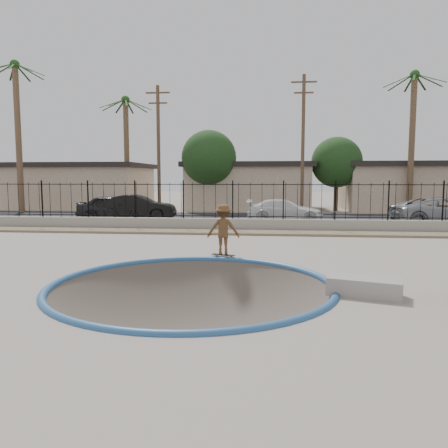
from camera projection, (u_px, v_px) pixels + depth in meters
name	position (u px, v px, depth m)	size (l,w,h in m)	color
ground	(235.00, 247.00, 23.66)	(120.00, 120.00, 2.20)	gray
bowl_pit	(192.00, 285.00, 10.69)	(6.84, 6.84, 1.80)	#53483F
coping_ring	(192.00, 285.00, 10.69)	(7.04, 7.04, 0.20)	#2A5688
rock_strip	(231.00, 232.00, 20.77)	(42.00, 1.60, 0.11)	#8E7B5D
retaining_wall	(233.00, 225.00, 21.83)	(42.00, 0.45, 0.60)	gray
fence	(233.00, 201.00, 21.70)	(40.00, 0.04, 1.80)	black
street	(242.00, 218.00, 28.48)	(90.00, 8.00, 0.04)	black
house_west	(83.00, 185.00, 39.27)	(11.60, 8.60, 3.90)	tan
house_center	(249.00, 185.00, 37.67)	(10.60, 8.60, 3.90)	tan
house_east	(418.00, 186.00, 36.18)	(12.60, 8.60, 3.90)	tan
palm_left	(17.00, 106.00, 32.43)	(2.30, 2.30, 11.30)	brown
palm_mid	(126.00, 128.00, 35.77)	(2.30, 2.30, 9.30)	brown
palm_right	(413.00, 112.00, 31.38)	(2.30, 2.30, 10.30)	brown
utility_pole_left	(159.00, 148.00, 30.61)	(1.70, 0.24, 9.00)	#473323
utility_pole_mid	(303.00, 143.00, 29.51)	(1.70, 0.24, 9.50)	#473323
street_tree_left	(209.00, 158.00, 34.30)	(4.32, 4.32, 6.36)	#473323
street_tree_mid	(337.00, 162.00, 34.25)	(3.96, 3.96, 5.83)	#473323
skater	(223.00, 232.00, 14.52)	(1.08, 0.62, 1.66)	brown
skateboard	(223.00, 255.00, 14.60)	(0.83, 0.47, 0.07)	black
concrete_ledge	(365.00, 287.00, 9.75)	(1.60, 0.70, 0.40)	gray
car_a	(115.00, 207.00, 27.07)	(1.82, 4.53, 1.54)	black
car_b	(137.00, 207.00, 27.01)	(1.63, 4.69, 1.54)	black
car_c	(285.00, 210.00, 26.14)	(1.84, 4.52, 1.31)	white
car_d	(446.00, 212.00, 23.63)	(2.57, 5.58, 1.55)	gray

